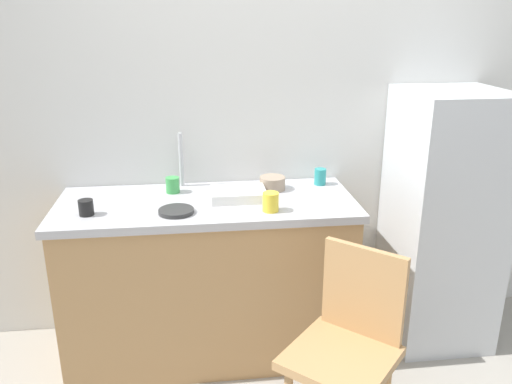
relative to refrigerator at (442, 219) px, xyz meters
name	(u,v)px	position (x,y,z in m)	size (l,w,h in m)	color
back_wall	(273,101)	(-0.90, 0.34, 0.62)	(4.80, 0.10, 2.66)	silver
cabinet_base	(209,280)	(-1.30, -0.01, -0.29)	(1.48, 0.60, 0.85)	tan
countertop	(206,204)	(-1.30, -0.01, 0.16)	(1.52, 0.64, 0.04)	#B7B7BC
faucet	(181,160)	(-1.42, 0.24, 0.32)	(0.02, 0.02, 0.30)	#B7B7BC
refrigerator	(442,219)	(0.00, 0.00, 0.00)	(0.52, 0.57, 1.42)	silver
chair	(347,345)	(-0.75, -0.76, -0.21)	(0.57, 0.57, 0.89)	tan
dish_tray	(238,194)	(-1.13, -0.02, 0.20)	(0.28, 0.20, 0.05)	white
terracotta_bowl	(272,183)	(-0.93, 0.12, 0.21)	(0.14, 0.14, 0.07)	gray
hotplate	(176,211)	(-1.44, -0.18, 0.19)	(0.17, 0.17, 0.02)	#2D2D2D
cup_green	(173,185)	(-1.47, 0.13, 0.22)	(0.07, 0.07, 0.08)	green
cup_yellow	(271,202)	(-0.99, -0.21, 0.22)	(0.08, 0.08, 0.09)	yellow
cup_black	(86,208)	(-1.86, -0.15, 0.21)	(0.07, 0.07, 0.08)	black
cup_teal	(320,177)	(-0.66, 0.17, 0.22)	(0.06, 0.06, 0.09)	teal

